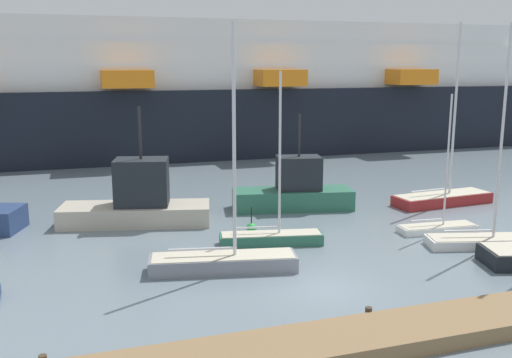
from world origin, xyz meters
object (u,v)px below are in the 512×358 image
Objects in this scene: sailboat_2 at (443,196)px; fishing_boat_3 at (294,191)px; cruise_ship at (44,94)px; sailboat_7 at (271,236)px; sailboat_5 at (223,259)px; sailboat_4 at (438,226)px; fishing_boat_0 at (138,202)px; channel_buoy_0 at (251,228)px; sailboat_3 at (485,237)px.

fishing_boat_3 is at bearing 164.39° from sailboat_2.
sailboat_2 is 38.76m from cruise_ship.
fishing_boat_3 is (3.82, 6.38, 0.71)m from sailboat_7.
fishing_boat_3 is at bearing -60.10° from cruise_ship.
sailboat_4 is at bearing 20.94° from sailboat_5.
fishing_boat_3 is 0.06× the size of cruise_ship.
sailboat_4 is 40.62m from cruise_ship.
sailboat_4 is 12.72m from sailboat_5.
sailboat_2 reaches higher than fishing_boat_3.
cruise_ship is at bearing 114.99° from fishing_boat_0.
cruise_ship is (-8.18, 36.56, 5.50)m from sailboat_5.
fishing_boat_0 is at bearing 146.21° from sailboat_7.
sailboat_7 is 1.11× the size of fishing_boat_3.
channel_buoy_0 is at bearing 111.75° from sailboat_7.
sailboat_4 is 16.63m from fishing_boat_0.
sailboat_3 is 7.36× the size of channel_buoy_0.
fishing_boat_0 is 1.13× the size of fishing_boat_3.
fishing_boat_0 is at bearing 118.05° from sailboat_5.
fishing_boat_3 is 5.26× the size of channel_buoy_0.
sailboat_5 is 1.21× the size of fishing_boat_0.
sailboat_3 is at bearing -117.13° from sailboat_2.
fishing_boat_3 is at bearing 45.51° from channel_buoy_0.
sailboat_4 is (-0.69, 2.87, -0.15)m from sailboat_3.
sailboat_2 is 1.55× the size of sailboat_4.
sailboat_3 is at bearing -8.14° from sailboat_7.
sailboat_5 is 5.73m from channel_buoy_0.
sailboat_4 is at bearing -16.42° from channel_buoy_0.
channel_buoy_0 is at bearing -174.58° from sailboat_2.
sailboat_5 reaches higher than sailboat_4.
sailboat_4 is 0.06× the size of cruise_ship.
sailboat_5 is (-13.23, 0.77, 0.05)m from sailboat_3.
sailboat_2 is at bearing 30.16° from sailboat_7.
sailboat_2 is 1.48× the size of fishing_boat_3.
sailboat_3 is 1.40× the size of fishing_boat_3.
sailboat_4 is at bearing -40.58° from fishing_boat_3.
sailboat_7 is 2.15m from channel_buoy_0.
sailboat_5 is at bearing -168.10° from sailboat_3.
fishing_boat_3 is at bearing 16.04° from fishing_boat_0.
sailboat_2 is 19.35m from fishing_boat_0.
channel_buoy_0 is at bearing 168.08° from sailboat_4.
sailboat_7 is 0.98× the size of fishing_boat_0.
fishing_boat_0 is 28.68m from cruise_ship.
sailboat_7 is (-9.99, 3.61, -0.04)m from sailboat_3.
cruise_ship reaches higher than sailboat_3.
sailboat_7 is (3.24, 2.84, -0.09)m from sailboat_5.
sailboat_3 is at bearing -28.90° from channel_buoy_0.
fishing_boat_3 is (9.70, 0.40, -0.13)m from fishing_boat_0.
cruise_ship is at bearing 120.44° from sailboat_7.
sailboat_2 is 1.33× the size of sailboat_7.
cruise_ship is at bearing 125.51° from sailboat_4.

